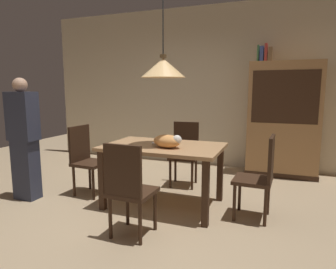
{
  "coord_description": "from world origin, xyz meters",
  "views": [
    {
      "loc": [
        1.32,
        -2.81,
        1.42
      ],
      "look_at": [
        0.01,
        0.64,
        0.85
      ],
      "focal_mm": 31.63,
      "sensor_mm": 36.0,
      "label": 1
    }
  ],
  "objects": [
    {
      "name": "ground",
      "position": [
        0.0,
        0.0,
        0.0
      ],
      "size": [
        10.0,
        10.0,
        0.0
      ],
      "primitive_type": "plane",
      "color": "tan"
    },
    {
      "name": "back_wall",
      "position": [
        0.0,
        2.65,
        1.45
      ],
      "size": [
        6.4,
        0.1,
        2.9
      ],
      "primitive_type": "cube",
      "color": "beige",
      "rests_on": "ground"
    },
    {
      "name": "dining_table",
      "position": [
        0.03,
        0.44,
        0.65
      ],
      "size": [
        1.4,
        0.9,
        0.75
      ],
      "color": "tan",
      "rests_on": "ground"
    },
    {
      "name": "chair_left_side",
      "position": [
        -1.1,
        0.44,
        0.51
      ],
      "size": [
        0.43,
        0.43,
        0.93
      ],
      "color": "#382316",
      "rests_on": "ground"
    },
    {
      "name": "chair_right_side",
      "position": [
        1.15,
        0.43,
        0.51
      ],
      "size": [
        0.42,
        0.42,
        0.93
      ],
      "color": "#382316",
      "rests_on": "ground"
    },
    {
      "name": "chair_far_back",
      "position": [
        0.02,
        1.31,
        0.51
      ],
      "size": [
        0.44,
        0.44,
        0.93
      ],
      "color": "#382316",
      "rests_on": "ground"
    },
    {
      "name": "chair_near_front",
      "position": [
        0.02,
        -0.44,
        0.51
      ],
      "size": [
        0.41,
        0.41,
        0.93
      ],
      "color": "#382316",
      "rests_on": "ground"
    },
    {
      "name": "cat_sleeping",
      "position": [
        0.13,
        0.31,
        0.83
      ],
      "size": [
        0.4,
        0.28,
        0.16
      ],
      "color": "#E59951",
      "rests_on": "dining_table"
    },
    {
      "name": "pendant_lamp",
      "position": [
        0.03,
        0.44,
        1.66
      ],
      "size": [
        0.52,
        0.52,
        1.3
      ],
      "color": "#E5B775"
    },
    {
      "name": "hutch_bookcase",
      "position": [
        1.37,
        2.32,
        0.89
      ],
      "size": [
        1.12,
        0.45,
        1.85
      ],
      "color": "#A87A4C",
      "rests_on": "ground"
    },
    {
      "name": "book_green_slim",
      "position": [
        0.94,
        2.32,
        1.98
      ],
      "size": [
        0.03,
        0.2,
        0.26
      ],
      "primitive_type": "cube",
      "color": "#427A4C",
      "rests_on": "hutch_bookcase"
    },
    {
      "name": "book_blue_wide",
      "position": [
        0.99,
        2.32,
        1.97
      ],
      "size": [
        0.06,
        0.24,
        0.24
      ],
      "primitive_type": "cube",
      "color": "#384C93",
      "rests_on": "hutch_bookcase"
    },
    {
      "name": "book_red_tall",
      "position": [
        1.06,
        2.32,
        1.99
      ],
      "size": [
        0.04,
        0.22,
        0.28
      ],
      "primitive_type": "cube",
      "color": "#B73833",
      "rests_on": "hutch_bookcase"
    },
    {
      "name": "book_brown_thick",
      "position": [
        1.12,
        2.32,
        1.96
      ],
      "size": [
        0.06,
        0.24,
        0.22
      ],
      "primitive_type": "cube",
      "color": "brown",
      "rests_on": "hutch_bookcase"
    },
    {
      "name": "person_standing",
      "position": [
        -1.72,
        0.01,
        0.78
      ],
      "size": [
        0.36,
        0.22,
        1.56
      ],
      "color": "#2D3347",
      "rests_on": "ground"
    }
  ]
}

